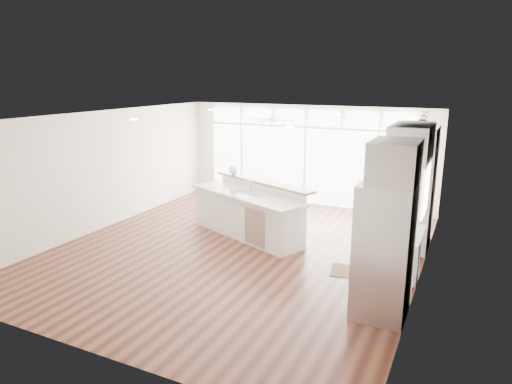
% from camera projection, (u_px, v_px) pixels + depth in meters
% --- Properties ---
extents(floor, '(7.00, 8.00, 0.02)m').
position_uv_depth(floor, '(239.00, 250.00, 9.34)').
color(floor, '#3C1B12').
rests_on(floor, ground).
extents(ceiling, '(7.00, 8.00, 0.02)m').
position_uv_depth(ceiling, '(237.00, 117.00, 8.67)').
color(ceiling, white).
rests_on(ceiling, wall_back).
extents(wall_back, '(7.00, 0.04, 2.70)m').
position_uv_depth(wall_back, '(306.00, 155.00, 12.50)').
color(wall_back, silver).
rests_on(wall_back, floor).
extents(wall_front, '(7.00, 0.04, 2.70)m').
position_uv_depth(wall_front, '(83.00, 255.00, 5.51)').
color(wall_front, silver).
rests_on(wall_front, floor).
extents(wall_left, '(0.04, 8.00, 2.70)m').
position_uv_depth(wall_left, '(104.00, 170.00, 10.48)').
color(wall_left, silver).
rests_on(wall_left, floor).
extents(wall_right, '(0.04, 8.00, 2.70)m').
position_uv_depth(wall_right, '(425.00, 207.00, 7.53)').
color(wall_right, silver).
rests_on(wall_right, floor).
extents(glass_wall, '(5.80, 0.06, 2.08)m').
position_uv_depth(glass_wall, '(305.00, 166.00, 12.52)').
color(glass_wall, white).
rests_on(glass_wall, wall_back).
extents(transom_row, '(5.90, 0.06, 0.40)m').
position_uv_depth(transom_row, '(307.00, 117.00, 12.19)').
color(transom_row, white).
rests_on(transom_row, wall_back).
extents(desk_window, '(0.04, 0.85, 0.85)m').
position_uv_depth(desk_window, '(425.00, 191.00, 7.76)').
color(desk_window, white).
rests_on(desk_window, wall_right).
extents(ceiling_fan, '(1.16, 1.16, 0.32)m').
position_uv_depth(ceiling_fan, '(272.00, 116.00, 11.38)').
color(ceiling_fan, white).
rests_on(ceiling_fan, ceiling).
extents(recessed_lights, '(3.40, 3.00, 0.02)m').
position_uv_depth(recessed_lights, '(242.00, 117.00, 8.85)').
color(recessed_lights, silver).
rests_on(recessed_lights, ceiling).
extents(oven_cabinet, '(0.64, 1.20, 2.50)m').
position_uv_depth(oven_cabinet, '(417.00, 187.00, 9.27)').
color(oven_cabinet, white).
rests_on(oven_cabinet, floor).
extents(desk_nook, '(0.72, 1.30, 0.76)m').
position_uv_depth(desk_nook, '(400.00, 252.00, 8.19)').
color(desk_nook, white).
rests_on(desk_nook, floor).
extents(upper_cabinets, '(0.64, 1.30, 0.64)m').
position_uv_depth(upper_cabinets, '(412.00, 143.00, 7.69)').
color(upper_cabinets, white).
rests_on(upper_cabinets, wall_right).
extents(refrigerator, '(0.76, 0.90, 2.00)m').
position_uv_depth(refrigerator, '(384.00, 250.00, 6.60)').
color(refrigerator, '#B9B8BD').
rests_on(refrigerator, floor).
extents(fridge_cabinet, '(0.64, 0.90, 0.60)m').
position_uv_depth(fridge_cabinet, '(395.00, 162.00, 6.26)').
color(fridge_cabinet, white).
rests_on(fridge_cabinet, wall_right).
extents(framed_photos, '(0.06, 0.22, 0.80)m').
position_uv_depth(framed_photos, '(428.00, 191.00, 8.34)').
color(framed_photos, black).
rests_on(framed_photos, wall_right).
extents(kitchen_island, '(3.19, 2.18, 1.19)m').
position_uv_depth(kitchen_island, '(247.00, 210.00, 10.00)').
color(kitchen_island, white).
rests_on(kitchen_island, floor).
extents(rug, '(0.93, 0.74, 0.01)m').
position_uv_depth(rug, '(355.00, 272.00, 8.26)').
color(rug, '#3E2B13').
rests_on(rug, floor).
extents(office_chair, '(0.59, 0.56, 1.04)m').
position_uv_depth(office_chair, '(393.00, 242.00, 8.27)').
color(office_chair, black).
rests_on(office_chair, floor).
extents(fishbowl, '(0.30, 0.30, 0.22)m').
position_uv_depth(fishbowl, '(233.00, 170.00, 10.77)').
color(fishbowl, silver).
rests_on(fishbowl, kitchen_island).
extents(monitor, '(0.09, 0.43, 0.36)m').
position_uv_depth(monitor, '(398.00, 222.00, 8.08)').
color(monitor, black).
rests_on(monitor, desk_nook).
extents(keyboard, '(0.18, 0.36, 0.02)m').
position_uv_depth(keyboard, '(387.00, 230.00, 8.20)').
color(keyboard, white).
rests_on(keyboard, desk_nook).
extents(potted_plant, '(0.31, 0.33, 0.23)m').
position_uv_depth(potted_plant, '(423.00, 120.00, 8.93)').
color(potted_plant, '#2B5223').
rests_on(potted_plant, oven_cabinet).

